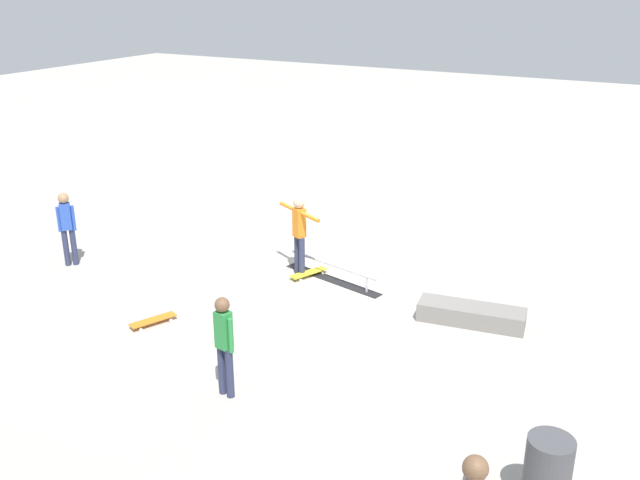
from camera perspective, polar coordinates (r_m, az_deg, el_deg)
ground_plane at (r=13.61m, az=0.19°, el=-3.09°), size 60.00×60.00×0.00m
grind_rail at (r=13.44m, az=1.01°, el=-2.72°), size 2.25×0.75×0.34m
skate_ledge at (r=12.12m, az=12.25°, el=-5.97°), size 1.84×0.78×0.31m
skater_main at (r=13.39m, az=-1.70°, el=0.78°), size 1.18×0.64×1.60m
skateboard_main at (r=13.64m, az=-0.94°, el=-2.70°), size 0.51×0.81×0.09m
bystander_green_shirt at (r=9.71m, az=-7.84°, el=-8.19°), size 0.35×0.21×1.51m
bystander_blue_shirt at (r=14.78m, az=-19.97°, el=1.17°), size 0.29×0.29×1.52m
loose_skateboard_orange at (r=12.17m, az=-13.48°, el=-6.39°), size 0.51×0.81×0.09m
trash_bin at (r=8.39m, az=18.06°, el=-17.73°), size 0.51×0.51×0.90m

